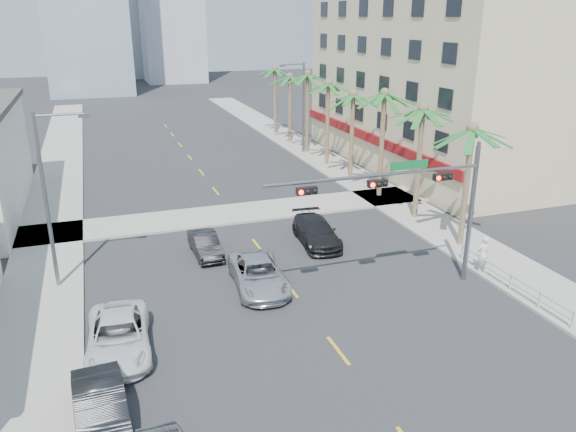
# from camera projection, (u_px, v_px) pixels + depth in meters

# --- Properties ---
(ground) EXTENTS (260.00, 260.00, 0.00)m
(ground) POSITION_uv_depth(u_px,v_px,m) (384.00, 411.00, 19.78)
(ground) COLOR #262628
(ground) RESTS_ON ground
(sidewalk_right) EXTENTS (4.00, 120.00, 0.15)m
(sidewalk_right) POSITION_uv_depth(u_px,v_px,m) (399.00, 204.00, 41.26)
(sidewalk_right) COLOR gray
(sidewalk_right) RESTS_ON ground
(sidewalk_left) EXTENTS (4.00, 120.00, 0.15)m
(sidewalk_left) POSITION_uv_depth(u_px,v_px,m) (48.00, 246.00, 33.85)
(sidewalk_left) COLOR gray
(sidewalk_left) RESTS_ON ground
(sidewalk_cross) EXTENTS (80.00, 4.00, 0.15)m
(sidewalk_cross) POSITION_uv_depth(u_px,v_px,m) (234.00, 214.00, 39.34)
(sidewalk_cross) COLOR gray
(sidewalk_cross) RESTS_ON ground
(building_right) EXTENTS (15.25, 28.00, 15.00)m
(building_right) POSITION_uv_depth(u_px,v_px,m) (446.00, 82.00, 50.76)
(building_right) COLOR beige
(building_right) RESTS_ON ground
(traffic_signal_mast) EXTENTS (11.12, 0.54, 7.20)m
(traffic_signal_mast) POSITION_uv_depth(u_px,v_px,m) (418.00, 194.00, 26.95)
(traffic_signal_mast) COLOR slate
(traffic_signal_mast) RESTS_ON ground
(palm_tree_0) EXTENTS (4.80, 4.80, 7.80)m
(palm_tree_0) POSITION_uv_depth(u_px,v_px,m) (472.00, 130.00, 31.67)
(palm_tree_0) COLOR brown
(palm_tree_0) RESTS_ON ground
(palm_tree_1) EXTENTS (4.80, 4.80, 8.16)m
(palm_tree_1) POSITION_uv_depth(u_px,v_px,m) (423.00, 110.00, 36.18)
(palm_tree_1) COLOR brown
(palm_tree_1) RESTS_ON ground
(palm_tree_2) EXTENTS (4.80, 4.80, 8.52)m
(palm_tree_2) POSITION_uv_depth(u_px,v_px,m) (385.00, 95.00, 40.69)
(palm_tree_2) COLOR brown
(palm_tree_2) RESTS_ON ground
(palm_tree_3) EXTENTS (4.80, 4.80, 7.80)m
(palm_tree_3) POSITION_uv_depth(u_px,v_px,m) (353.00, 95.00, 45.56)
(palm_tree_3) COLOR brown
(palm_tree_3) RESTS_ON ground
(palm_tree_4) EXTENTS (4.80, 4.80, 8.16)m
(palm_tree_4) POSITION_uv_depth(u_px,v_px,m) (328.00, 84.00, 50.07)
(palm_tree_4) COLOR brown
(palm_tree_4) RESTS_ON ground
(palm_tree_5) EXTENTS (4.80, 4.80, 8.52)m
(palm_tree_5) POSITION_uv_depth(u_px,v_px,m) (308.00, 75.00, 54.58)
(palm_tree_5) COLOR brown
(palm_tree_5) RESTS_ON ground
(palm_tree_6) EXTENTS (4.80, 4.80, 7.80)m
(palm_tree_6) POSITION_uv_depth(u_px,v_px,m) (290.00, 77.00, 59.44)
(palm_tree_6) COLOR brown
(palm_tree_6) RESTS_ON ground
(palm_tree_7) EXTENTS (4.80, 4.80, 8.16)m
(palm_tree_7) POSITION_uv_depth(u_px,v_px,m) (275.00, 69.00, 63.95)
(palm_tree_7) COLOR brown
(palm_tree_7) RESTS_ON ground
(streetlight_left) EXTENTS (2.55, 0.25, 9.00)m
(streetlight_left) POSITION_uv_depth(u_px,v_px,m) (49.00, 193.00, 27.15)
(streetlight_left) COLOR slate
(streetlight_left) RESTS_ON ground
(streetlight_right) EXTENTS (2.55, 0.25, 9.00)m
(streetlight_right) POSITION_uv_depth(u_px,v_px,m) (301.00, 103.00, 55.30)
(streetlight_right) COLOR slate
(streetlight_right) RESTS_ON ground
(guardrail) EXTENTS (0.08, 8.08, 1.00)m
(guardrail) POSITION_uv_depth(u_px,v_px,m) (511.00, 280.00, 28.08)
(guardrail) COLOR silver
(guardrail) RESTS_ON ground
(car_parked_mid) EXTENTS (1.96, 4.84, 1.56)m
(car_parked_mid) POSITION_uv_depth(u_px,v_px,m) (101.00, 412.00, 18.56)
(car_parked_mid) COLOR black
(car_parked_mid) RESTS_ON ground
(car_parked_far) EXTENTS (2.86, 5.57, 1.51)m
(car_parked_far) POSITION_uv_depth(u_px,v_px,m) (119.00, 336.00, 23.01)
(car_parked_far) COLOR white
(car_parked_far) RESTS_ON ground
(car_lane_left) EXTENTS (1.49, 4.01, 1.31)m
(car_lane_left) POSITION_uv_depth(u_px,v_px,m) (205.00, 244.00, 32.51)
(car_lane_left) COLOR black
(car_lane_left) RESTS_ON ground
(car_lane_center) EXTENTS (2.90, 5.58, 1.50)m
(car_lane_center) POSITION_uv_depth(u_px,v_px,m) (259.00, 274.00, 28.54)
(car_lane_center) COLOR silver
(car_lane_center) RESTS_ON ground
(car_lane_right) EXTENTS (2.58, 5.37, 1.51)m
(car_lane_right) POSITION_uv_depth(u_px,v_px,m) (316.00, 232.00, 34.17)
(car_lane_right) COLOR black
(car_lane_right) RESTS_ON ground
(pedestrian) EXTENTS (0.78, 0.56, 2.02)m
(pedestrian) POSITION_uv_depth(u_px,v_px,m) (483.00, 254.00, 29.94)
(pedestrian) COLOR white
(pedestrian) RESTS_ON sidewalk_right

